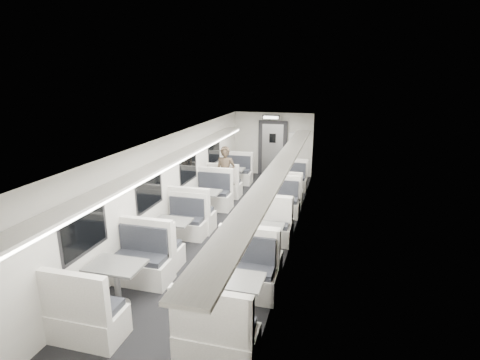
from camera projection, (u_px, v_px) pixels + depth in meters
The scene contains 19 objects.
room at pixel (228, 189), 8.73m from camera, with size 3.24×12.24×2.64m.
booth_left_a at pixel (231, 179), 12.66m from camera, with size 1.03×2.08×1.11m.
booth_left_b at pixel (203, 204), 10.11m from camera, with size 1.08×2.20×1.17m.
booth_left_c at pixel (173, 235), 8.29m from camera, with size 0.99×2.00×1.07m.
booth_left_d at pixel (117, 285), 6.25m from camera, with size 1.10×2.24×1.20m.
booth_right_a at pixel (289, 186), 11.95m from camera, with size 0.96×1.94×1.04m.
booth_right_b at pixel (277, 212), 9.63m from camera, with size 1.02×2.06×1.10m.
booth_right_c at pixel (263, 241), 7.97m from camera, with size 1.01×2.05×1.10m.
booth_right_d at pixel (233, 300), 5.82m from camera, with size 1.11×2.24×1.20m.
passenger at pixel (225, 175), 11.31m from camera, with size 0.63×0.41×1.72m, color black.
window_a at pixel (214, 151), 12.22m from camera, with size 0.02×1.18×0.84m, color black.
window_b at pixel (188, 167), 10.17m from camera, with size 0.02×1.18×0.84m, color black.
window_c at pixel (150, 191), 8.13m from camera, with size 0.02×1.18×0.84m, color black.
window_d at pixel (85, 230), 6.08m from camera, with size 0.02×1.18×0.84m, color black.
luggage_rack_left at pixel (172, 159), 8.56m from camera, with size 0.46×10.40×0.09m.
luggage_rack_right at pixel (280, 166), 7.95m from camera, with size 0.46×10.40×0.09m.
vestibule_door at pixel (273, 149), 14.29m from camera, with size 1.10×0.13×2.10m.
exit_sign at pixel (271, 117), 13.50m from camera, with size 0.62×0.12×0.16m.
wall_notice at pixel (293, 138), 13.97m from camera, with size 0.32×0.02×0.40m, color white.
Camera 1 is at (2.40, -7.99, 3.80)m, focal length 28.00 mm.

